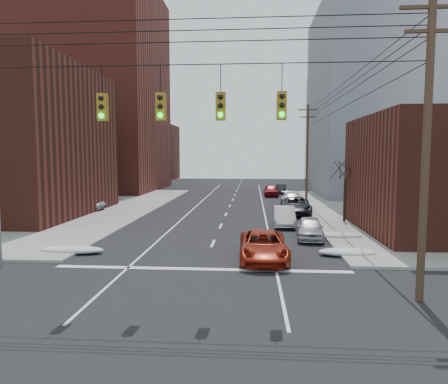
# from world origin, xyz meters

# --- Properties ---
(ground) EXTENTS (160.00, 160.00, 0.00)m
(ground) POSITION_xyz_m (0.00, 0.00, 0.00)
(ground) COLOR black
(ground) RESTS_ON ground
(building_brick_tall) EXTENTS (24.00, 20.00, 30.00)m
(building_brick_tall) POSITION_xyz_m (-24.00, 48.00, 15.00)
(building_brick_tall) COLOR maroon
(building_brick_tall) RESTS_ON ground
(building_brick_far) EXTENTS (22.00, 18.00, 12.00)m
(building_brick_far) POSITION_xyz_m (-26.00, 74.00, 6.00)
(building_brick_far) COLOR #4F2217
(building_brick_far) RESTS_ON ground
(building_office) EXTENTS (22.00, 20.00, 25.00)m
(building_office) POSITION_xyz_m (22.00, 44.00, 12.50)
(building_office) COLOR gray
(building_office) RESTS_ON ground
(building_glass) EXTENTS (20.00, 18.00, 22.00)m
(building_glass) POSITION_xyz_m (24.00, 70.00, 11.00)
(building_glass) COLOR gray
(building_glass) RESTS_ON ground
(utility_pole_right) EXTENTS (2.20, 0.28, 11.00)m
(utility_pole_right) POSITION_xyz_m (8.50, 3.00, 5.78)
(utility_pole_right) COLOR #473323
(utility_pole_right) RESTS_ON ground
(utility_pole_far) EXTENTS (2.20, 0.28, 11.00)m
(utility_pole_far) POSITION_xyz_m (8.50, 34.00, 5.78)
(utility_pole_far) COLOR #473323
(utility_pole_far) RESTS_ON ground
(traffic_signals) EXTENTS (17.00, 0.42, 2.02)m
(traffic_signals) POSITION_xyz_m (0.10, 2.97, 7.17)
(traffic_signals) COLOR black
(traffic_signals) RESTS_ON ground
(bare_tree) EXTENTS (2.09, 2.20, 4.93)m
(bare_tree) POSITION_xyz_m (9.59, 20.00, 2.32)
(bare_tree) COLOR black
(bare_tree) RESTS_ON ground
(snow_nw) EXTENTS (3.50, 1.08, 0.42)m
(snow_nw) POSITION_xyz_m (-7.40, 9.00, 0.21)
(snow_nw) COLOR silver
(snow_nw) RESTS_ON ground
(snow_ne) EXTENTS (3.00, 1.08, 0.42)m
(snow_ne) POSITION_xyz_m (7.40, 9.50, 0.21)
(snow_ne) COLOR silver
(snow_ne) RESTS_ON ground
(snow_east_far) EXTENTS (4.00, 1.08, 0.42)m
(snow_east_far) POSITION_xyz_m (7.40, 14.00, 0.21)
(snow_east_far) COLOR silver
(snow_east_far) RESTS_ON ground
(red_pickup) EXTENTS (2.48, 5.22, 1.44)m
(red_pickup) POSITION_xyz_m (2.95, 8.43, 0.72)
(red_pickup) COLOR maroon
(red_pickup) RESTS_ON ground
(parked_car_a) EXTENTS (2.03, 4.23, 1.39)m
(parked_car_a) POSITION_xyz_m (6.05, 13.78, 0.70)
(parked_car_a) COLOR #BAB9BF
(parked_car_a) RESTS_ON ground
(parked_car_b) EXTENTS (1.72, 4.48, 1.46)m
(parked_car_b) POSITION_xyz_m (4.80, 18.47, 0.73)
(parked_car_b) COLOR silver
(parked_car_b) RESTS_ON ground
(parked_car_c) EXTENTS (2.96, 5.83, 1.58)m
(parked_car_c) POSITION_xyz_m (6.30, 24.46, 0.79)
(parked_car_c) COLOR black
(parked_car_c) RESTS_ON ground
(parked_car_d) EXTENTS (2.25, 5.40, 1.56)m
(parked_car_d) POSITION_xyz_m (6.40, 28.62, 0.78)
(parked_car_d) COLOR #A1A1A5
(parked_car_d) RESTS_ON ground
(parked_car_e) EXTENTS (1.89, 4.54, 1.54)m
(parked_car_e) POSITION_xyz_m (4.80, 40.59, 0.77)
(parked_car_e) COLOR maroon
(parked_car_e) RESTS_ON ground
(parked_car_f) EXTENTS (1.73, 4.07, 1.31)m
(parked_car_f) POSITION_xyz_m (6.40, 44.63, 0.65)
(parked_car_f) COLOR black
(parked_car_f) RESTS_ON ground
(lot_car_a) EXTENTS (4.66, 3.20, 1.45)m
(lot_car_a) POSITION_xyz_m (-14.69, 25.15, 0.88)
(lot_car_a) COLOR silver
(lot_car_a) RESTS_ON sidewalk_nw
(lot_car_b) EXTENTS (5.19, 2.67, 1.40)m
(lot_car_b) POSITION_xyz_m (-14.11, 24.97, 0.85)
(lot_car_b) COLOR silver
(lot_car_b) RESTS_ON sidewalk_nw
(lot_car_c) EXTENTS (5.84, 4.04, 1.57)m
(lot_car_c) POSITION_xyz_m (-19.90, 22.61, 0.94)
(lot_car_c) COLOR black
(lot_car_c) RESTS_ON sidewalk_nw
(lot_car_d) EXTENTS (4.23, 2.26, 1.37)m
(lot_car_d) POSITION_xyz_m (-16.12, 24.12, 0.83)
(lot_car_d) COLOR silver
(lot_car_d) RESTS_ON sidewalk_nw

